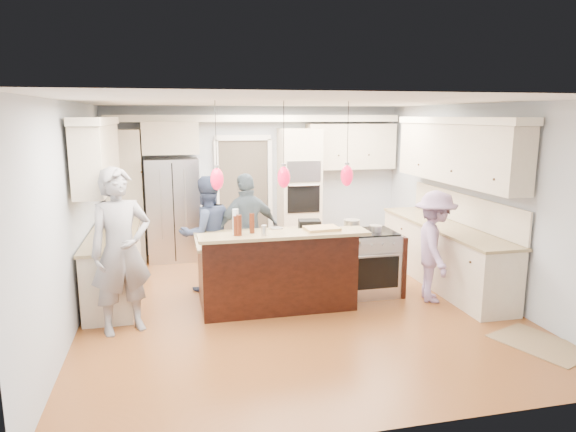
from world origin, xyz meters
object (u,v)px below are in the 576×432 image
island_range (370,262)px  person_far_left (207,234)px  kitchen_island (275,268)px  person_bar_end (121,251)px  refrigerator (174,209)px

island_range → person_far_left: size_ratio=0.55×
kitchen_island → person_bar_end: 2.06m
refrigerator → island_range: size_ratio=1.96×
island_range → refrigerator: bearing=137.4°
island_range → person_bar_end: 3.43m
person_bar_end → person_far_left: 1.69m
refrigerator → island_range: 3.71m
kitchen_island → island_range: size_ratio=2.28×
refrigerator → island_range: (2.71, -2.49, -0.44)m
refrigerator → island_range: refrigerator is taller
kitchen_island → island_range: (1.41, 0.08, -0.03)m
refrigerator → kitchen_island: (1.30, -2.57, -0.41)m
kitchen_island → person_bar_end: size_ratio=1.07×
refrigerator → kitchen_island: 2.91m
person_far_left → person_bar_end: bearing=32.0°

